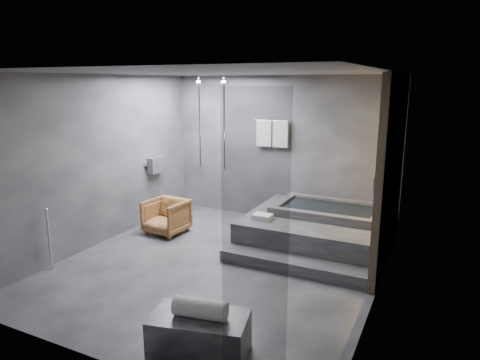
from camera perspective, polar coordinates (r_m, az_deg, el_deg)
The scene contains 7 objects.
room at distance 6.08m, azimuth 1.49°, elevation 4.02°, with size 5.00×5.04×2.82m.
tub_deck at distance 7.34m, azimuth 10.08°, elevation -6.55°, with size 2.20×2.00×0.50m, color #2D2D2F.
tub_step at distance 6.35m, azimuth 7.00°, elevation -11.19°, with size 2.20×0.36×0.18m, color #2D2D2F.
concrete_bench at distance 4.54m, azimuth -5.41°, elevation -19.93°, with size 0.96×0.53×0.43m, color #313133.
driftwood_chair at distance 7.83m, azimuth -9.79°, elevation -4.82°, with size 0.66×0.68×0.62m, color #4B2A12.
rolled_towel at distance 4.35m, azimuth -5.33°, elevation -16.70°, with size 0.19×0.19×0.53m, color silver.
deck_towel at distance 6.97m, azimuth 3.02°, elevation -4.90°, with size 0.31×0.22×0.08m, color silver.
Camera 1 is at (2.88, -5.23, 2.68)m, focal length 32.00 mm.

